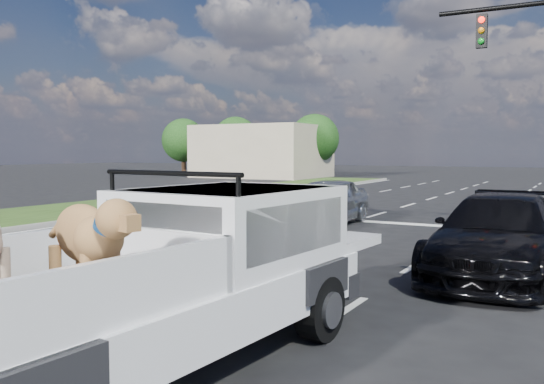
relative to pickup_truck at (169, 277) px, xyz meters
The scene contains 11 objects.
ground 2.88m from the pickup_truck, 110.81° to the left, with size 160.00×160.00×0.00m, color black.
road_markings 9.20m from the pickup_truck, 96.06° to the left, with size 17.75×60.00×0.01m.
grass_median_left 15.14m from the pickup_truck, 145.57° to the left, with size 5.00×60.00×0.10m, color #243E13.
curb_left 13.19m from the pickup_truck, 139.54° to the left, with size 0.15×60.00×0.14m, color gray.
building_left 43.90m from the pickup_truck, 118.54° to the left, with size 10.00×8.00×4.40m, color #C0B293.
tree_far_a 51.07m from the pickup_truck, 127.37° to the left, with size 4.20×4.20×5.40m.
tree_far_b 47.67m from the pickup_truck, 121.62° to the left, with size 4.20×4.20×5.40m.
tree_far_c 44.02m from the pickup_truck, 112.71° to the left, with size 4.20×4.20×5.40m.
pickup_truck is the anchor object (origin of this frame).
silver_sedan 11.72m from the pickup_truck, 105.71° to the left, with size 1.66×4.12×1.40m, color #ABAEB2.
black_coupe 6.56m from the pickup_truck, 69.35° to the left, with size 1.98×4.88×1.42m, color black.
Camera 1 is at (4.59, -6.99, 2.16)m, focal length 38.00 mm.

